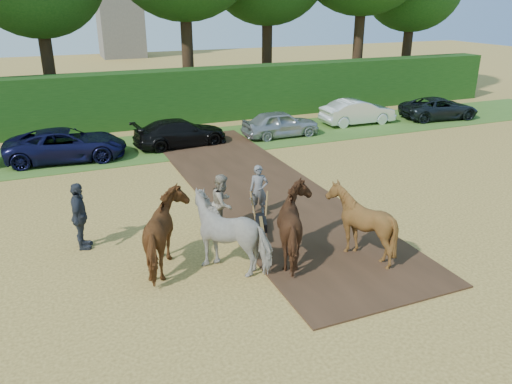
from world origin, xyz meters
TOP-DOWN VIEW (x-y plane):
  - ground at (0.00, 0.00)m, footprint 120.00×120.00m
  - earth_strip at (1.50, 7.00)m, footprint 4.50×17.00m
  - grass_verge at (0.00, 14.00)m, footprint 50.00×5.00m
  - hedgerow at (0.00, 18.50)m, footprint 46.00×1.60m
  - spectator_near at (-0.88, 3.99)m, footprint 1.10×1.12m
  - spectator_far at (-4.96, 4.46)m, footprint 0.71×1.23m
  - plough_team at (-0.42, 1.76)m, footprint 6.99×5.14m
  - parked_cars at (0.61, 13.72)m, footprint 35.52×3.04m

SIDE VIEW (x-z plane):
  - ground at x=0.00m, z-range 0.00..0.00m
  - grass_verge at x=0.00m, z-range 0.00..0.03m
  - earth_strip at x=1.50m, z-range 0.00..0.05m
  - parked_cars at x=0.61m, z-range -0.05..1.41m
  - spectator_near at x=-0.88m, z-range 0.00..1.82m
  - spectator_far at x=-4.96m, z-range 0.00..1.97m
  - plough_team at x=-0.42m, z-range -0.01..2.00m
  - hedgerow at x=0.00m, z-range 0.00..3.00m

